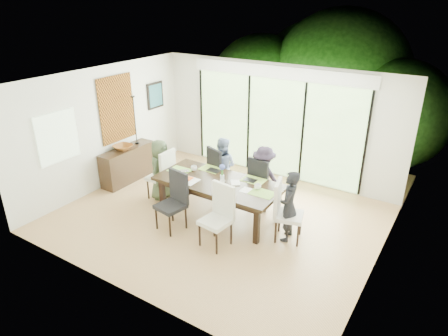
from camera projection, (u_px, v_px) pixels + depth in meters
The scene contains 62 objects.
floor at pixel (217, 218), 7.93m from camera, with size 6.00×5.00×0.01m, color #9C6B3E.
ceiling at pixel (216, 82), 6.84m from camera, with size 6.00×5.00×0.01m, color white.
wall_back at pixel (276, 121), 9.32m from camera, with size 6.00×0.02×2.70m, color silver.
wall_front at pixel (116, 213), 5.45m from camera, with size 6.00×0.02×2.70m, color silver.
wall_left at pixel (104, 128), 8.86m from camera, with size 0.02×5.00×2.70m, color silver.
wall_right at pixel (386, 196), 5.90m from camera, with size 0.02×5.00×2.70m, color white.
glass_doors at pixel (275, 128), 9.35m from camera, with size 4.20×0.02×2.30m, color #598C3F.
blinds_header at pixel (278, 72), 8.82m from camera, with size 4.40×0.06×0.28m, color white.
mullion_a at pixel (202, 115), 10.37m from camera, with size 0.05×0.04×2.30m, color black.
mullion_b at pixel (249, 123), 9.69m from camera, with size 0.05×0.04×2.30m, color black.
mullion_c at pixel (303, 133), 9.00m from camera, with size 0.05×0.04×2.30m, color black.
mullion_d at pixel (366, 145), 8.31m from camera, with size 0.05×0.04×2.30m, color black.
side_window at pixel (58, 137), 7.86m from camera, with size 0.02×0.90×1.00m, color #8CAD7F.
deck at pixel (288, 164), 10.57m from camera, with size 6.00×1.80×0.10m, color #513322.
rail_top at pixel (301, 134), 10.95m from camera, with size 6.00×0.08×0.06m, color brown.
foliage_left at pixel (261, 87), 12.25m from camera, with size 3.20×3.20×3.20m, color #14380F.
foliage_mid at pixel (339, 80), 11.48m from camera, with size 4.00×4.00×4.00m, color #14380F.
foliage_right at pixel (396, 114), 10.20m from camera, with size 2.80×2.80×2.80m, color #14380F.
foliage_far at pixel (314, 79), 12.59m from camera, with size 3.60×3.60×3.60m, color #14380F.
table_top at pixel (219, 183), 7.72m from camera, with size 2.47×1.13×0.06m, color black.
table_apron at pixel (219, 187), 7.75m from camera, with size 2.27×0.93×0.10m, color black.
table_leg_fl at pixel (162, 195), 8.07m from camera, with size 0.09×0.09×0.71m, color black.
table_leg_fr at pixel (257, 226), 7.01m from camera, with size 0.09×0.09×0.71m, color black.
table_leg_bl at pixel (188, 180), 8.74m from camera, with size 0.09×0.09×0.71m, color black.
table_leg_br at pixel (278, 206), 7.67m from camera, with size 0.09×0.09×0.71m, color black.
chair_left_end at pixel (160, 174), 8.52m from camera, with size 0.47×0.47×1.13m, color silver, non-canonical shape.
chair_right_end at pixel (290, 211), 7.05m from camera, with size 0.47×0.47×1.13m, color silver, non-canonical shape.
chair_far_left at pixel (223, 171), 8.66m from camera, with size 0.47×0.47×1.13m, color black, non-canonical shape.
chair_far_right at pixel (264, 181), 8.17m from camera, with size 0.47×0.47×1.13m, color black, non-canonical shape.
chair_near_left at pixel (170, 202), 7.36m from camera, with size 0.47×0.47×1.13m, color black, non-canonical shape.
chair_near_right at pixel (215, 217), 6.87m from camera, with size 0.47×0.47×1.13m, color silver, non-canonical shape.
person_left_end at pixel (160, 170), 8.48m from camera, with size 0.62×0.39×1.33m, color #404E34.
person_right_end at pixel (289, 206), 7.02m from camera, with size 0.62×0.39×1.33m, color black.
person_far_left at pixel (222, 167), 8.61m from camera, with size 0.62×0.39×1.33m, color #798BAE.
person_far_right at pixel (263, 177), 8.12m from camera, with size 0.62×0.39×1.33m, color #281F2F.
placemat_left at pixel (180, 170), 8.17m from camera, with size 0.45×0.33×0.01m, color #70A63B.
placemat_right at pixel (262, 193), 7.24m from camera, with size 0.45×0.33×0.01m, color #78AB3D.
placemat_far_l at pixel (211, 169), 8.23m from camera, with size 0.45×0.33×0.01m, color #90BA42.
placemat_far_r at pixel (254, 180), 7.74m from camera, with size 0.45×0.33×0.01m, color #96C245.
placemat_paper at pixel (186, 180), 7.74m from camera, with size 0.45×0.33×0.01m, color white.
tablet_far_l at pixel (214, 170), 8.14m from camera, with size 0.27×0.19×0.01m, color black.
tablet_far_r at pixel (250, 180), 7.72m from camera, with size 0.25×0.18×0.01m, color black.
papers at pixel (249, 191), 7.32m from camera, with size 0.31×0.23×0.00m, color white.
platter_base at pixel (186, 179), 7.74m from camera, with size 0.27×0.27×0.02m, color white.
platter_snacks at pixel (186, 178), 7.73m from camera, with size 0.21×0.21×0.01m, color #D55419.
vase at pixel (222, 178), 7.69m from camera, with size 0.08×0.08×0.12m, color silver.
hyacinth_stems at pixel (222, 172), 7.64m from camera, with size 0.04×0.04×0.16m, color #337226.
hyacinth_blooms at pixel (222, 167), 7.60m from camera, with size 0.11×0.11×0.11m, color #4A5BBA.
laptop at pixel (181, 173), 8.04m from camera, with size 0.34×0.22×0.03m, color silver.
cup_a at pixel (194, 168), 8.14m from camera, with size 0.13×0.13×0.10m, color white.
cup_b at pixel (222, 183), 7.53m from camera, with size 0.10×0.10×0.09m, color white.
cup_c at pixel (258, 187), 7.37m from camera, with size 0.13×0.13×0.10m, color white.
book at pixel (231, 183), 7.62m from camera, with size 0.17×0.23×0.02m, color white.
sideboard at pixel (128, 164), 9.41m from camera, with size 0.40×1.44×0.81m, color black.
bowl at pixel (123, 147), 9.14m from camera, with size 0.43×0.43×0.10m, color brown.
candlestick_base at pixel (137, 143), 9.51m from camera, with size 0.09×0.09×0.04m, color black.
candlestick_shaft at pixel (135, 120), 9.28m from camera, with size 0.02×0.02×1.12m, color black.
candlestick_pan at pixel (133, 97), 9.05m from camera, with size 0.09×0.09×0.03m, color black.
candle at pixel (132, 94), 9.03m from camera, with size 0.03×0.03×0.09m, color silver.
tapestry at pixel (117, 109), 9.01m from camera, with size 0.02×1.00×1.50m, color #954F15.
art_frame at pixel (155, 95), 9.99m from camera, with size 0.03×0.55×0.65m, color black.
art_canvas at pixel (156, 95), 9.98m from camera, with size 0.01×0.45×0.55m, color #1A4B55.
Camera 1 is at (3.79, -5.71, 4.11)m, focal length 32.00 mm.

